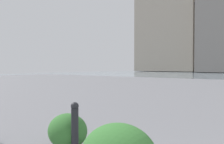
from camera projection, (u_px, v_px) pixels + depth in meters
The scene contains 3 objects.
building_annex at pixel (173, 9), 72.42m from camera, with size 17.20×15.64×38.56m.
bollard_near at pixel (75, 128), 4.00m from camera, with size 0.13×0.13×0.87m.
shrub_round at pixel (68, 131), 4.33m from camera, with size 0.73×0.66×0.62m.
Camera 1 is at (0.03, 1.65, 1.46)m, focal length 39.38 mm.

